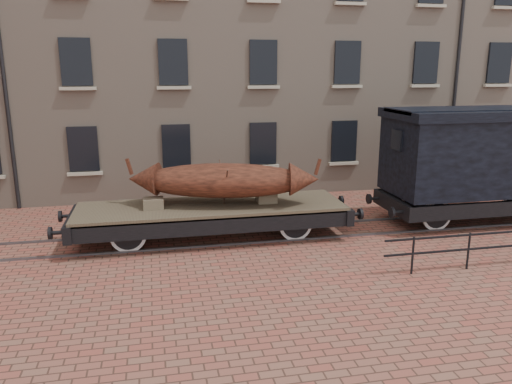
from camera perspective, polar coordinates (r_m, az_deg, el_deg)
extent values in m
plane|color=brown|center=(16.00, 1.14, -4.91)|extent=(90.00, 90.00, 0.00)
cube|color=tan|center=(25.63, 2.86, 18.03)|extent=(40.00, 10.00, 14.00)
cube|color=black|center=(20.11, -19.13, 4.69)|extent=(1.10, 0.12, 1.70)
cube|color=#B4AC94|center=(20.21, -18.94, 2.00)|extent=(1.30, 0.18, 0.12)
cube|color=black|center=(19.96, -9.10, 5.22)|extent=(1.10, 0.12, 1.70)
cube|color=#B4AC94|center=(20.06, -8.98, 2.51)|extent=(1.30, 0.18, 0.12)
cube|color=black|center=(20.42, 0.80, 5.59)|extent=(1.10, 0.12, 1.70)
cube|color=#B4AC94|center=(20.52, 0.83, 2.94)|extent=(1.30, 0.18, 0.12)
cube|color=black|center=(21.44, 10.02, 5.78)|extent=(1.10, 0.12, 1.70)
cube|color=#B4AC94|center=(21.54, 9.97, 3.26)|extent=(1.30, 0.18, 0.12)
cube|color=black|center=(22.97, 18.20, 5.83)|extent=(1.10, 0.12, 1.70)
cube|color=#B4AC94|center=(23.06, 18.10, 3.47)|extent=(1.30, 0.18, 0.12)
cube|color=black|center=(24.89, 25.25, 5.78)|extent=(1.10, 0.12, 1.70)
cube|color=#B4AC94|center=(24.97, 25.11, 3.60)|extent=(1.30, 0.18, 0.12)
cube|color=black|center=(19.89, -19.89, 13.81)|extent=(1.10, 0.12, 1.70)
cube|color=#B4AC94|center=(19.84, -19.68, 11.08)|extent=(1.30, 0.18, 0.12)
cube|color=black|center=(19.74, -9.46, 14.44)|extent=(1.10, 0.12, 1.70)
cube|color=#B4AC94|center=(19.69, -9.34, 11.68)|extent=(1.30, 0.18, 0.12)
cube|color=black|center=(20.20, 0.83, 14.60)|extent=(1.10, 0.12, 1.70)
cube|color=#B4AC94|center=(20.15, 0.86, 11.90)|extent=(1.30, 0.18, 0.12)
cube|color=black|center=(21.24, 10.39, 14.35)|extent=(1.10, 0.12, 1.70)
cube|color=#B4AC94|center=(21.19, 10.34, 11.79)|extent=(1.30, 0.18, 0.12)
cube|color=black|center=(22.77, 18.83, 13.81)|extent=(1.10, 0.12, 1.70)
cube|color=#B4AC94|center=(22.73, 18.72, 11.42)|extent=(1.30, 0.18, 0.12)
cube|color=black|center=(24.71, 26.04, 13.12)|extent=(1.10, 0.12, 1.70)
cube|color=#B4AC94|center=(24.67, 25.88, 10.92)|extent=(1.30, 0.18, 0.12)
cube|color=#B4AC94|center=(20.29, 0.90, 20.97)|extent=(1.30, 0.18, 0.12)
cube|color=#B4AC94|center=(21.33, 10.74, 20.40)|extent=(1.30, 0.18, 0.12)
cube|color=#B4AC94|center=(22.85, 19.37, 19.44)|extent=(1.30, 0.18, 0.12)
cube|color=#B4AC94|center=(24.79, 26.70, 18.29)|extent=(1.30, 0.18, 0.12)
cylinder|color=black|center=(23.62, 22.45, 17.40)|extent=(0.14, 0.14, 14.00)
cube|color=#59595E|center=(15.33, 1.75, -5.65)|extent=(30.00, 0.08, 0.06)
cube|color=#59595E|center=(16.66, 0.59, -4.03)|extent=(30.00, 0.08, 0.06)
cylinder|color=black|center=(13.52, 17.47, -6.94)|extent=(0.06, 0.06, 1.00)
cylinder|color=black|center=(14.35, 23.10, -6.22)|extent=(0.06, 0.06, 1.00)
cube|color=brown|center=(15.42, -5.13, -1.72)|extent=(8.15, 2.39, 0.13)
cube|color=black|center=(14.44, -4.58, -3.88)|extent=(8.15, 0.17, 0.49)
cube|color=black|center=(16.55, -5.56, -1.57)|extent=(8.15, 0.17, 0.49)
cube|color=black|center=(15.59, -20.17, -3.37)|extent=(0.24, 2.50, 0.49)
cylinder|color=black|center=(14.87, -21.76, -4.34)|extent=(0.38, 0.11, 0.11)
cylinder|color=black|center=(14.91, -22.46, -4.36)|extent=(0.09, 0.35, 0.35)
cylinder|color=black|center=(16.41, -20.84, -2.58)|extent=(0.38, 0.11, 0.11)
cylinder|color=black|center=(16.44, -21.47, -2.61)|extent=(0.09, 0.35, 0.35)
cube|color=black|center=(16.44, 9.15, -1.80)|extent=(0.24, 2.50, 0.49)
cylinder|color=black|center=(15.82, 11.22, -2.51)|extent=(0.38, 0.11, 0.11)
cylinder|color=black|center=(15.89, 11.84, -2.47)|extent=(0.09, 0.35, 0.35)
cylinder|color=black|center=(17.28, 9.14, -1.02)|extent=(0.38, 0.11, 0.11)
cylinder|color=black|center=(17.34, 9.71, -0.99)|extent=(0.09, 0.35, 0.35)
cylinder|color=black|center=(15.49, -14.32, -3.96)|extent=(0.11, 2.06, 0.11)
cylinder|color=white|center=(14.81, -14.43, -4.81)|extent=(1.04, 0.08, 1.04)
cylinder|color=black|center=(14.81, -14.43, -4.81)|extent=(0.86, 0.11, 0.86)
cube|color=black|center=(14.60, -14.51, -4.00)|extent=(0.98, 0.09, 0.11)
cylinder|color=white|center=(16.18, -14.23, -3.19)|extent=(1.04, 0.08, 1.04)
cylinder|color=black|center=(16.18, -14.23, -3.19)|extent=(0.86, 0.11, 0.86)
cube|color=black|center=(16.23, -14.27, -2.18)|extent=(0.98, 0.09, 0.11)
cylinder|color=black|center=(16.02, 3.83, -2.95)|extent=(0.11, 2.06, 0.11)
cylinder|color=white|center=(15.36, 4.55, -3.71)|extent=(1.04, 0.08, 1.04)
cylinder|color=black|center=(15.36, 4.55, -3.71)|extent=(0.86, 0.11, 0.86)
cube|color=black|center=(15.16, 4.71, -2.92)|extent=(0.98, 0.09, 0.11)
cylinder|color=white|center=(16.69, 3.17, -2.25)|extent=(1.04, 0.08, 1.04)
cylinder|color=black|center=(16.69, 3.17, -2.25)|extent=(0.86, 0.11, 0.86)
cube|color=black|center=(16.74, 3.07, -1.27)|extent=(0.98, 0.09, 0.11)
cube|color=black|center=(15.54, -5.09, -3.23)|extent=(4.35, 0.07, 0.07)
cube|color=#766C50|center=(15.27, -11.64, -1.27)|extent=(0.60, 0.54, 0.30)
cube|color=#766C50|center=(15.65, 1.19, -0.61)|extent=(0.60, 0.54, 0.30)
ellipsoid|color=brown|center=(15.27, -3.72, 1.32)|extent=(5.42, 2.68, 1.04)
cone|color=brown|center=(15.63, -12.77, 1.47)|extent=(1.08, 1.15, 0.98)
cube|color=brown|center=(15.65, -14.28, 2.84)|extent=(0.22, 0.15, 0.50)
cone|color=brown|center=(15.28, 5.53, 1.47)|extent=(1.08, 1.15, 0.98)
cube|color=brown|center=(15.24, 7.08, 2.87)|extent=(0.22, 0.15, 0.50)
cylinder|color=#473327|center=(14.89, -3.48, 0.48)|extent=(0.04, 0.89, 1.27)
cylinder|color=#473327|center=(15.70, -3.93, 1.18)|extent=(0.04, 0.89, 1.27)
cube|color=black|center=(18.02, 26.40, -1.72)|extent=(6.49, 0.17, 0.49)
cube|color=black|center=(19.87, 22.24, 0.06)|extent=(6.49, 0.17, 0.49)
cube|color=black|center=(17.25, 15.42, -1.39)|extent=(0.24, 2.60, 0.49)
cylinder|color=black|center=(16.29, 15.27, -2.28)|extent=(0.09, 0.35, 0.35)
cylinder|color=black|center=(17.79, 12.77, -0.77)|extent=(0.09, 0.35, 0.35)
cylinder|color=black|center=(17.87, 18.78, -1.90)|extent=(0.11, 2.06, 0.11)
cylinder|color=white|center=(17.28, 19.97, -2.53)|extent=(1.04, 0.08, 1.04)
cylinder|color=black|center=(17.28, 19.97, -2.53)|extent=(0.85, 0.11, 0.85)
cylinder|color=white|center=(18.47, 17.66, -1.31)|extent=(1.04, 0.08, 1.04)
cylinder|color=black|center=(18.47, 17.66, -1.31)|extent=(0.85, 0.11, 0.85)
cube|color=black|center=(18.63, 24.69, 3.89)|extent=(6.49, 2.60, 2.49)
cube|color=black|center=(18.46, 25.14, 8.15)|extent=(6.69, 2.75, 0.30)
cube|color=black|center=(18.45, 25.17, 8.52)|extent=(6.69, 1.84, 0.13)
cube|color=black|center=(16.81, 15.84, 5.74)|extent=(0.09, 0.65, 0.65)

